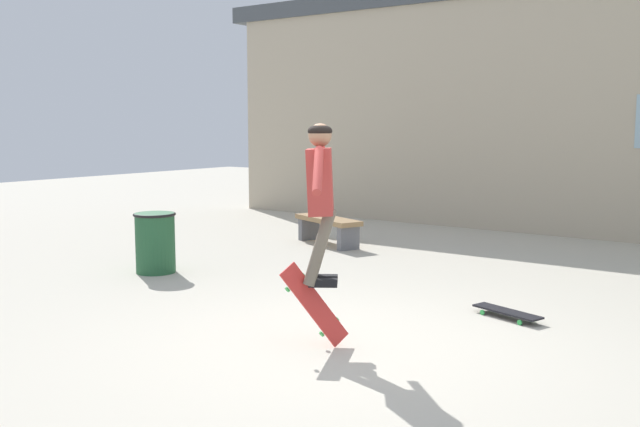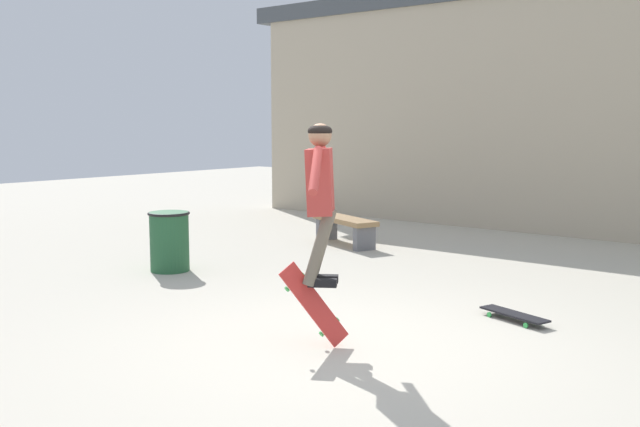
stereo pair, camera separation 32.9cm
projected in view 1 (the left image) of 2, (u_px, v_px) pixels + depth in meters
name	position (u px, v px, depth m)	size (l,w,h in m)	color
ground_plane	(344.00, 346.00, 6.59)	(40.00, 40.00, 0.00)	beige
building_backdrop	(590.00, 100.00, 12.61)	(16.53, 0.52, 5.61)	#B7A88E
park_bench	(328.00, 225.00, 12.08)	(1.52, 0.95, 0.47)	#99754C
trash_bin	(155.00, 241.00, 9.79)	(0.58, 0.58, 0.83)	#235633
skater	(320.00, 189.00, 6.41)	(0.76, 1.11, 1.47)	#B23833
skateboard_flipping	(314.00, 305.00, 6.47)	(0.42, 0.52, 0.80)	red
skateboard_resting	(507.00, 312.00, 7.51)	(0.81, 0.43, 0.08)	black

